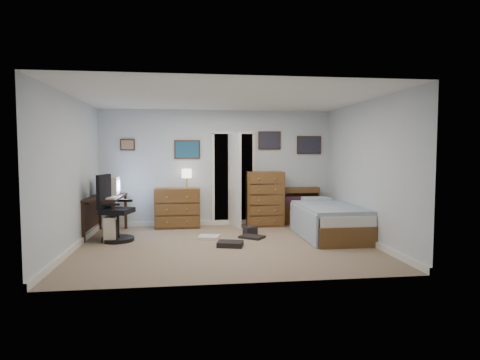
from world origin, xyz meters
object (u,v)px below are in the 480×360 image
(low_dresser, at_px, (177,208))
(bed, at_px, (328,220))
(computer_desk, at_px, (101,205))
(tall_dresser, at_px, (265,199))
(office_chair, at_px, (114,215))

(low_dresser, bearing_deg, bed, -24.41)
(bed, bearing_deg, computer_desk, 171.67)
(tall_dresser, distance_m, bed, 1.60)
(computer_desk, xyz_separation_m, bed, (4.27, -0.63, -0.27))
(office_chair, bearing_deg, tall_dresser, 36.60)
(tall_dresser, height_order, bed, tall_dresser)
(office_chair, relative_size, tall_dresser, 1.02)
(office_chair, relative_size, bed, 0.60)
(tall_dresser, bearing_deg, low_dresser, -178.16)
(office_chair, distance_m, bed, 3.95)
(office_chair, height_order, low_dresser, office_chair)
(office_chair, distance_m, low_dresser, 1.60)
(low_dresser, height_order, tall_dresser, tall_dresser)
(computer_desk, bearing_deg, office_chair, -57.46)
(bed, bearing_deg, low_dresser, 156.12)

